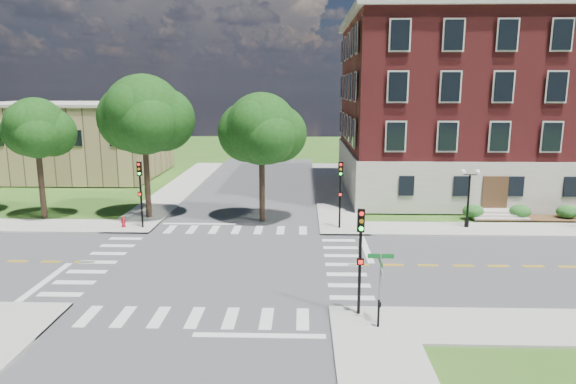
{
  "coord_description": "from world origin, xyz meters",
  "views": [
    {
      "loc": [
        4.77,
        -28.27,
        10.01
      ],
      "look_at": [
        3.78,
        5.33,
        3.2
      ],
      "focal_mm": 32.0,
      "sensor_mm": 36.0,
      "label": 1
    }
  ],
  "objects_px": {
    "twin_lamp_west": "(469,195)",
    "traffic_signal_se": "(360,248)",
    "push_button_post": "(379,312)",
    "traffic_signal_ne": "(340,186)",
    "traffic_signal_nw": "(140,186)",
    "street_sign_pole": "(380,274)",
    "fire_hydrant": "(123,222)"
  },
  "relations": [
    {
      "from": "traffic_signal_nw",
      "to": "fire_hydrant",
      "type": "bearing_deg",
      "value": 177.32
    },
    {
      "from": "traffic_signal_se",
      "to": "traffic_signal_nw",
      "type": "distance_m",
      "value": 19.95
    },
    {
      "from": "traffic_signal_nw",
      "to": "fire_hydrant",
      "type": "xyz_separation_m",
      "value": [
        -1.42,
        0.07,
        -2.72
      ]
    },
    {
      "from": "traffic_signal_nw",
      "to": "fire_hydrant",
      "type": "height_order",
      "value": "traffic_signal_nw"
    },
    {
      "from": "traffic_signal_se",
      "to": "street_sign_pole",
      "type": "bearing_deg",
      "value": -48.7
    },
    {
      "from": "traffic_signal_se",
      "to": "traffic_signal_ne",
      "type": "distance_m",
      "value": 14.42
    },
    {
      "from": "push_button_post",
      "to": "traffic_signal_nw",
      "type": "bearing_deg",
      "value": 133.91
    },
    {
      "from": "traffic_signal_se",
      "to": "push_button_post",
      "type": "height_order",
      "value": "traffic_signal_se"
    },
    {
      "from": "twin_lamp_west",
      "to": "push_button_post",
      "type": "xyz_separation_m",
      "value": [
        -8.71,
        -16.21,
        -1.73
      ]
    },
    {
      "from": "street_sign_pole",
      "to": "push_button_post",
      "type": "relative_size",
      "value": 2.58
    },
    {
      "from": "traffic_signal_se",
      "to": "street_sign_pole",
      "type": "xyz_separation_m",
      "value": [
        0.77,
        -0.87,
        -0.88
      ]
    },
    {
      "from": "push_button_post",
      "to": "twin_lamp_west",
      "type": "bearing_deg",
      "value": 61.76
    },
    {
      "from": "twin_lamp_west",
      "to": "traffic_signal_nw",
      "type": "bearing_deg",
      "value": -177.98
    },
    {
      "from": "traffic_signal_nw",
      "to": "twin_lamp_west",
      "type": "xyz_separation_m",
      "value": [
        23.51,
        0.83,
        -0.66
      ]
    },
    {
      "from": "traffic_signal_ne",
      "to": "street_sign_pole",
      "type": "bearing_deg",
      "value": -87.65
    },
    {
      "from": "street_sign_pole",
      "to": "push_button_post",
      "type": "height_order",
      "value": "street_sign_pole"
    },
    {
      "from": "twin_lamp_west",
      "to": "fire_hydrant",
      "type": "relative_size",
      "value": 5.64
    },
    {
      "from": "traffic_signal_ne",
      "to": "traffic_signal_nw",
      "type": "distance_m",
      "value": 14.26
    },
    {
      "from": "traffic_signal_ne",
      "to": "twin_lamp_west",
      "type": "distance_m",
      "value": 9.3
    },
    {
      "from": "traffic_signal_nw",
      "to": "push_button_post",
      "type": "relative_size",
      "value": 4.0
    },
    {
      "from": "traffic_signal_se",
      "to": "traffic_signal_ne",
      "type": "relative_size",
      "value": 1.0
    },
    {
      "from": "traffic_signal_nw",
      "to": "street_sign_pole",
      "type": "height_order",
      "value": "traffic_signal_nw"
    },
    {
      "from": "traffic_signal_se",
      "to": "twin_lamp_west",
      "type": "xyz_separation_m",
      "value": [
        9.4,
        14.93,
        -0.66
      ]
    },
    {
      "from": "traffic_signal_se",
      "to": "push_button_post",
      "type": "distance_m",
      "value": 2.8
    },
    {
      "from": "traffic_signal_se",
      "to": "fire_hydrant",
      "type": "relative_size",
      "value": 6.4
    },
    {
      "from": "traffic_signal_ne",
      "to": "push_button_post",
      "type": "bearing_deg",
      "value": -87.98
    },
    {
      "from": "push_button_post",
      "to": "fire_hydrant",
      "type": "relative_size",
      "value": 1.6
    },
    {
      "from": "twin_lamp_west",
      "to": "traffic_signal_se",
      "type": "bearing_deg",
      "value": -122.19
    },
    {
      "from": "traffic_signal_se",
      "to": "twin_lamp_west",
      "type": "bearing_deg",
      "value": 57.81
    },
    {
      "from": "street_sign_pole",
      "to": "twin_lamp_west",
      "type": "bearing_deg",
      "value": 61.36
    },
    {
      "from": "twin_lamp_west",
      "to": "street_sign_pole",
      "type": "bearing_deg",
      "value": -118.64
    },
    {
      "from": "street_sign_pole",
      "to": "traffic_signal_nw",
      "type": "bearing_deg",
      "value": 134.82
    }
  ]
}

